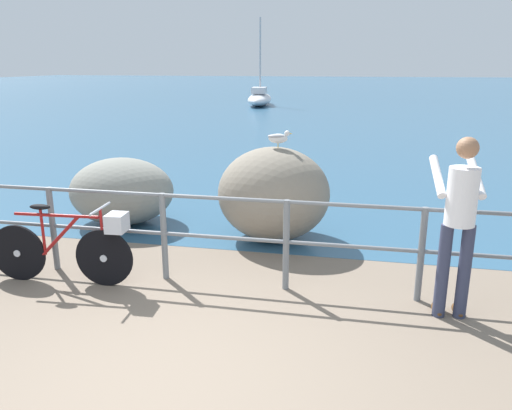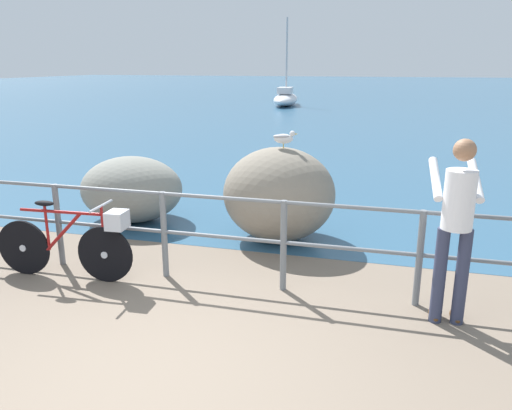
{
  "view_description": "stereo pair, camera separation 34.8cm",
  "coord_description": "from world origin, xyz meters",
  "px_view_note": "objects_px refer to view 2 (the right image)",
  "views": [
    {
      "loc": [
        1.42,
        -3.12,
        2.42
      ],
      "look_at": [
        0.29,
        2.38,
        0.83
      ],
      "focal_mm": 35.36,
      "sensor_mm": 36.0,
      "label": 1
    },
    {
      "loc": [
        1.76,
        -3.04,
        2.42
      ],
      "look_at": [
        0.29,
        2.38,
        0.83
      ],
      "focal_mm": 35.36,
      "sensor_mm": 36.0,
      "label": 2
    }
  ],
  "objects_px": {
    "seagull": "(284,138)",
    "breakwater_boulder_left": "(132,189)",
    "bicycle": "(74,241)",
    "person_at_railing": "(456,224)",
    "sailboat": "(286,98)",
    "breakwater_boulder_main": "(279,194)"
  },
  "relations": [
    {
      "from": "breakwater_boulder_left",
      "to": "sailboat",
      "type": "distance_m",
      "value": 22.61
    },
    {
      "from": "person_at_railing",
      "to": "breakwater_boulder_main",
      "type": "bearing_deg",
      "value": 42.54
    },
    {
      "from": "bicycle",
      "to": "breakwater_boulder_left",
      "type": "relative_size",
      "value": 1.06
    },
    {
      "from": "breakwater_boulder_main",
      "to": "sailboat",
      "type": "relative_size",
      "value": 0.32
    },
    {
      "from": "person_at_railing",
      "to": "sailboat",
      "type": "bearing_deg",
      "value": 10.15
    },
    {
      "from": "seagull",
      "to": "breakwater_boulder_left",
      "type": "bearing_deg",
      "value": 162.95
    },
    {
      "from": "breakwater_boulder_left",
      "to": "person_at_railing",
      "type": "bearing_deg",
      "value": -25.42
    },
    {
      "from": "person_at_railing",
      "to": "breakwater_boulder_left",
      "type": "xyz_separation_m",
      "value": [
        -4.51,
        2.14,
        -0.48
      ]
    },
    {
      "from": "bicycle",
      "to": "seagull",
      "type": "xyz_separation_m",
      "value": [
        2.01,
        1.94,
        0.99
      ]
    },
    {
      "from": "person_at_railing",
      "to": "seagull",
      "type": "height_order",
      "value": "person_at_railing"
    },
    {
      "from": "breakwater_boulder_main",
      "to": "seagull",
      "type": "height_order",
      "value": "seagull"
    },
    {
      "from": "person_at_railing",
      "to": "breakwater_boulder_main",
      "type": "height_order",
      "value": "person_at_railing"
    },
    {
      "from": "breakwater_boulder_main",
      "to": "sailboat",
      "type": "distance_m",
      "value": 23.23
    },
    {
      "from": "breakwater_boulder_left",
      "to": "seagull",
      "type": "bearing_deg",
      "value": -6.18
    },
    {
      "from": "person_at_railing",
      "to": "breakwater_boulder_left",
      "type": "distance_m",
      "value": 5.02
    },
    {
      "from": "breakwater_boulder_main",
      "to": "seagull",
      "type": "distance_m",
      "value": 0.8
    },
    {
      "from": "bicycle",
      "to": "sailboat",
      "type": "bearing_deg",
      "value": 93.24
    },
    {
      "from": "breakwater_boulder_main",
      "to": "bicycle",
      "type": "bearing_deg",
      "value": -134.85
    },
    {
      "from": "bicycle",
      "to": "seagull",
      "type": "relative_size",
      "value": 4.96
    },
    {
      "from": "person_at_railing",
      "to": "breakwater_boulder_left",
      "type": "relative_size",
      "value": 1.11
    },
    {
      "from": "breakwater_boulder_left",
      "to": "sailboat",
      "type": "bearing_deg",
      "value": 95.85
    },
    {
      "from": "bicycle",
      "to": "sailboat",
      "type": "xyz_separation_m",
      "value": [
        -2.78,
        24.7,
        -0.04
      ]
    }
  ]
}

